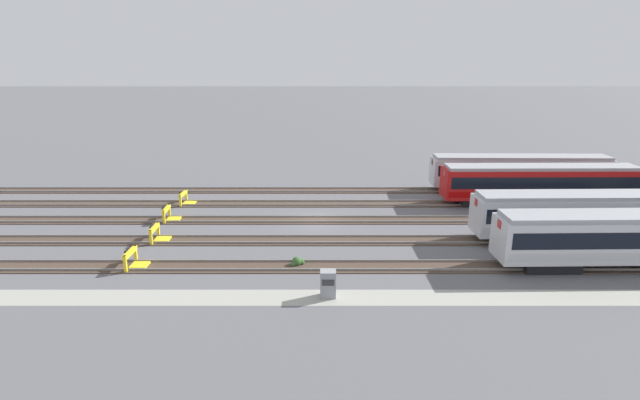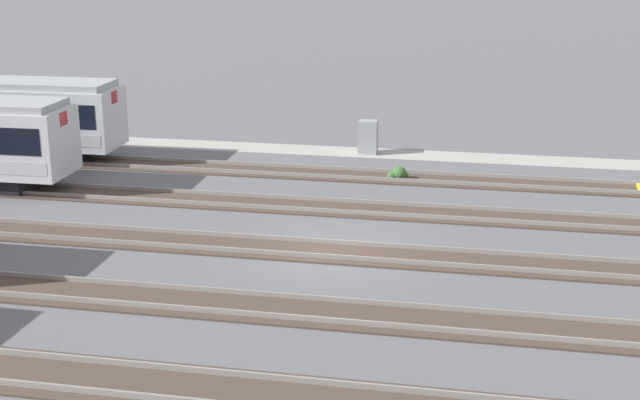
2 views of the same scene
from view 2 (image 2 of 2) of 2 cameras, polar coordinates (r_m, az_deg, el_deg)
ground_plane at (r=29.51m, az=0.69°, el=-3.39°), size 400.00×400.00×0.00m
service_walkway at (r=42.84m, az=4.12°, el=2.99°), size 54.00×2.00×0.01m
rail_track_nearest at (r=38.64m, az=3.31°, el=1.54°), size 90.00×2.23×0.21m
rail_track_near_inner at (r=34.03m, az=2.17°, el=-0.56°), size 90.00×2.24×0.21m
rail_track_middle at (r=29.50m, az=0.69°, el=-3.31°), size 90.00×2.24×0.21m
rail_track_far_inner at (r=25.08m, az=-1.34°, el=-7.04°), size 90.00×2.23×0.21m
rail_track_farthest at (r=20.86m, az=-4.28°, el=-12.30°), size 90.00×2.23×0.21m
electrical_cabinet at (r=42.63m, az=3.09°, el=4.04°), size 0.90×0.73×1.60m
weed_clump at (r=38.20m, az=5.03°, el=1.64°), size 0.92×0.70×0.64m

